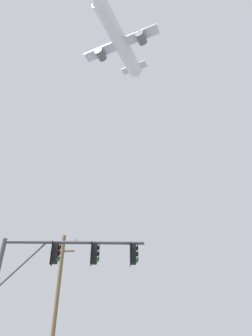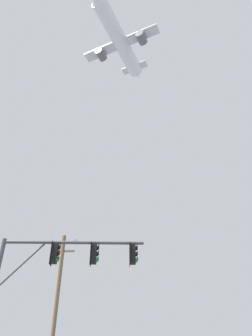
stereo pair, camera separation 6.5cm
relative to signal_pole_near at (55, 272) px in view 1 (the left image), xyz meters
name	(u,v)px [view 1 (the left image)]	position (x,y,z in m)	size (l,w,h in m)	color
signal_pole_near	(55,272)	(0.00, 0.00, 0.00)	(6.59, 1.09, 6.65)	#4C4C51
utility_pole	(57,302)	(-2.42, 8.16, 0.12)	(2.20, 0.28, 9.95)	brown
airplane	(119,41)	(-0.31, 21.45, 48.85)	(15.19, 19.67, 5.46)	white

